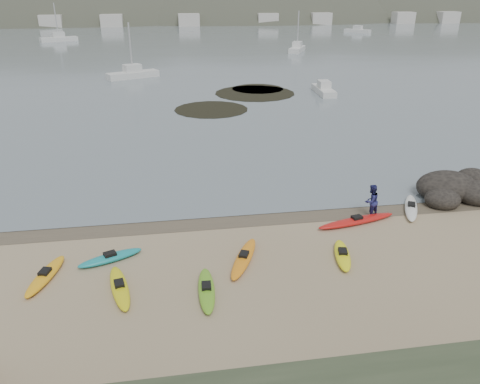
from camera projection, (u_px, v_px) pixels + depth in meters
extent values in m
plane|color=tan|center=(240.00, 216.00, 26.65)|extent=(600.00, 600.00, 0.00)
plane|color=brown|center=(241.00, 218.00, 26.38)|extent=(60.00, 60.00, 0.00)
plane|color=slate|center=(167.00, 8.00, 298.17)|extent=(1200.00, 1200.00, 0.00)
ellipsoid|color=#6AB323|center=(207.00, 290.00, 19.84)|extent=(0.84, 3.35, 0.34)
ellipsoid|color=#F4F314|center=(342.00, 255.00, 22.43)|extent=(1.35, 2.99, 0.34)
ellipsoid|color=white|center=(411.00, 208.00, 27.28)|extent=(2.30, 3.67, 0.34)
ellipsoid|color=yellow|center=(120.00, 288.00, 20.00)|extent=(1.42, 3.55, 0.34)
ellipsoid|color=teal|center=(110.00, 258.00, 22.21)|extent=(3.13, 1.86, 0.34)
ellipsoid|color=#FFAE15|center=(46.00, 276.00, 20.83)|extent=(1.56, 3.45, 0.34)
ellipsoid|color=red|center=(357.00, 221.00, 25.74)|extent=(4.86, 1.76, 0.34)
ellipsoid|color=orange|center=(244.00, 258.00, 22.18)|extent=(2.18, 3.81, 0.34)
imported|color=navy|center=(371.00, 201.00, 26.19)|extent=(1.18, 1.08, 1.95)
ellipsoid|color=black|center=(446.00, 191.00, 29.15)|extent=(3.79, 2.95, 1.90)
ellipsoid|color=black|center=(477.00, 197.00, 28.49)|extent=(2.74, 2.32, 1.47)
ellipsoid|color=black|center=(442.00, 203.00, 27.87)|extent=(2.11, 1.90, 1.26)
ellipsoid|color=black|center=(471.00, 186.00, 30.11)|extent=(2.32, 2.11, 1.68)
cylinder|color=black|center=(211.00, 110.00, 49.87)|extent=(7.86, 7.86, 0.04)
cylinder|color=black|center=(255.00, 93.00, 57.56)|extent=(9.81, 9.81, 0.04)
cylinder|color=black|center=(258.00, 89.00, 60.03)|extent=(6.64, 6.64, 0.04)
cube|color=silver|center=(133.00, 75.00, 67.07)|extent=(7.56, 5.06, 1.03)
cube|color=silver|center=(324.00, 90.00, 57.25)|extent=(2.03, 6.06, 0.84)
cube|color=silver|center=(297.00, 49.00, 94.87)|extent=(5.21, 7.81, 1.07)
cube|color=silver|center=(59.00, 39.00, 112.78)|extent=(8.77, 5.81, 1.20)
cube|color=silver|center=(357.00, 31.00, 135.34)|extent=(6.83, 6.78, 1.05)
ellipsoid|color=#384235|center=(69.00, 63.00, 203.95)|extent=(220.00, 120.00, 80.00)
ellipsoid|color=#384235|center=(251.00, 54.00, 209.72)|extent=(200.00, 110.00, 68.00)
ellipsoid|color=#384235|center=(416.00, 52.00, 231.59)|extent=(230.00, 130.00, 76.00)
cube|color=beige|center=(42.00, 21.00, 151.11)|extent=(7.00, 5.00, 4.00)
cube|color=beige|center=(118.00, 21.00, 154.52)|extent=(7.00, 5.00, 4.00)
cube|color=beige|center=(191.00, 20.00, 157.94)|extent=(7.00, 5.00, 4.00)
cube|color=beige|center=(261.00, 19.00, 161.35)|extent=(7.00, 5.00, 4.00)
cube|color=beige|center=(327.00, 19.00, 164.76)|extent=(7.00, 5.00, 4.00)
cube|color=beige|center=(391.00, 18.00, 168.18)|extent=(7.00, 5.00, 4.00)
cube|color=beige|center=(453.00, 17.00, 171.59)|extent=(7.00, 5.00, 4.00)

